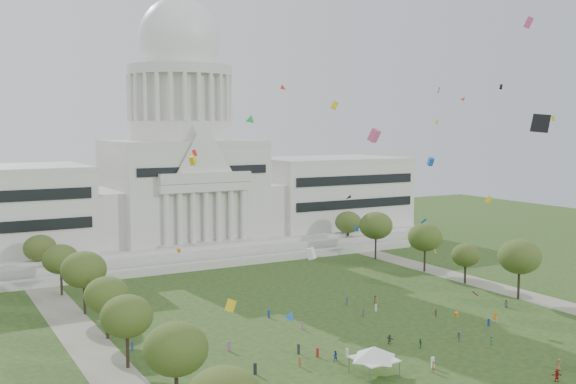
{
  "coord_description": "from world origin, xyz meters",
  "views": [
    {
      "loc": [
        -73.77,
        -87.11,
        38.78
      ],
      "look_at": [
        0.0,
        45.0,
        24.0
      ],
      "focal_mm": 42.0,
      "sensor_mm": 36.0,
      "label": 1
    }
  ],
  "objects": [
    {
      "name": "ground",
      "position": [
        0.0,
        0.0,
        0.0
      ],
      "size": [
        400.0,
        400.0,
        0.0
      ],
      "primitive_type": "plane",
      "color": "#28431A",
      "rests_on": "ground"
    },
    {
      "name": "capitol",
      "position": [
        0.0,
        113.59,
        22.3
      ],
      "size": [
        160.0,
        64.5,
        91.3
      ],
      "color": "beige",
      "rests_on": "ground"
    },
    {
      "name": "path_left",
      "position": [
        -48.0,
        30.0,
        0.02
      ],
      "size": [
        8.0,
        160.0,
        0.04
      ],
      "primitive_type": "cube",
      "color": "gray",
      "rests_on": "ground"
    },
    {
      "name": "path_right",
      "position": [
        48.0,
        30.0,
        0.02
      ],
      "size": [
        8.0,
        160.0,
        0.04
      ],
      "primitive_type": "cube",
      "color": "gray",
      "rests_on": "ground"
    },
    {
      "name": "row_tree_l_1",
      "position": [
        -44.07,
        -2.96,
        8.95
      ],
      "size": [
        8.86,
        8.86,
        12.59
      ],
      "color": "black",
      "rests_on": "ground"
    },
    {
      "name": "row_tree_l_2",
      "position": [
        -45.04,
        17.3,
        8.51
      ],
      "size": [
        8.42,
        8.42,
        11.97
      ],
      "color": "black",
      "rests_on": "ground"
    },
    {
      "name": "row_tree_r_2",
      "position": [
        44.17,
        17.44,
        9.66
      ],
      "size": [
        9.55,
        9.55,
        13.58
      ],
      "color": "black",
      "rests_on": "ground"
    },
    {
      "name": "row_tree_l_3",
      "position": [
        -44.09,
        33.92,
        8.21
      ],
      "size": [
        8.12,
        8.12,
        11.55
      ],
      "color": "black",
      "rests_on": "ground"
    },
    {
      "name": "row_tree_r_3",
      "position": [
        44.4,
        34.48,
        7.08
      ],
      "size": [
        7.01,
        7.01,
        9.98
      ],
      "color": "black",
      "rests_on": "ground"
    },
    {
      "name": "row_tree_l_4",
      "position": [
        -44.08,
        52.42,
        9.39
      ],
      "size": [
        9.29,
        9.29,
        13.21
      ],
      "color": "black",
      "rests_on": "ground"
    },
    {
      "name": "row_tree_r_4",
      "position": [
        44.76,
        50.04,
        9.29
      ],
      "size": [
        9.19,
        9.19,
        13.06
      ],
      "color": "black",
      "rests_on": "ground"
    },
    {
      "name": "row_tree_l_5",
      "position": [
        -45.22,
        71.01,
        8.42
      ],
      "size": [
        8.33,
        8.33,
        11.85
      ],
      "color": "black",
      "rests_on": "ground"
    },
    {
      "name": "row_tree_r_5",
      "position": [
        43.49,
        70.19,
        9.93
      ],
      "size": [
        9.82,
        9.82,
        13.96
      ],
      "color": "black",
      "rests_on": "ground"
    },
    {
      "name": "row_tree_l_6",
      "position": [
        -46.87,
        89.14,
        8.27
      ],
      "size": [
        8.19,
        8.19,
        11.64
      ],
      "color": "black",
      "rests_on": "ground"
    },
    {
      "name": "row_tree_r_6",
      "position": [
        45.96,
        88.13,
        8.51
      ],
      "size": [
        8.42,
        8.42,
        11.97
      ],
      "color": "black",
      "rests_on": "ground"
    },
    {
      "name": "event_tent",
      "position": [
        -12.28,
        -4.59,
        3.65
      ],
      "size": [
        8.66,
        8.66,
        4.71
      ],
      "color": "#4C4C4C",
      "rests_on": "ground"
    },
    {
      "name": "person_0",
      "position": [
        36.29,
        13.7,
        0.83
      ],
      "size": [
        0.95,
        0.93,
        1.66
      ],
      "primitive_type": "imported",
      "rotation": [
        0.0,
        0.0,
        5.55
      ],
      "color": "#4C4C51",
      "rests_on": "ground"
    },
    {
      "name": "person_2",
      "position": [
        25.65,
        6.46,
        1.0
      ],
      "size": [
        1.07,
        0.77,
        2.01
      ],
      "primitive_type": "imported",
      "rotation": [
        0.0,
        0.0,
        0.18
      ],
      "color": "silver",
      "rests_on": "ground"
    },
    {
      "name": "person_3",
      "position": [
        11.08,
        1.35,
        0.94
      ],
      "size": [
        1.15,
        1.37,
        1.88
      ],
      "primitive_type": "imported",
      "rotation": [
        0.0,
        0.0,
        5.23
      ],
      "color": "#4C4C51",
      "rests_on": "ground"
    },
    {
      "name": "person_4",
      "position": [
        2.57,
        1.86,
        0.84
      ],
      "size": [
        0.75,
        1.09,
        1.68
      ],
      "primitive_type": "imported",
      "rotation": [
        0.0,
        0.0,
        4.48
      ],
      "color": "#33723F",
      "rests_on": "ground"
    },
    {
      "name": "person_5",
      "position": [
        -0.78,
        6.3,
        0.86
      ],
      "size": [
        1.13,
        1.72,
        1.72
      ],
      "primitive_type": "imported",
      "rotation": [
        0.0,
        0.0,
        1.91
      ],
      "color": "#4C4C51",
      "rests_on": "ground"
    },
    {
      "name": "person_6",
      "position": [
        14.79,
        -17.25,
        0.94
      ],
      "size": [
        0.82,
        1.04,
        1.87
      ],
      "primitive_type": "imported",
      "rotation": [
        0.0,
        0.0,
        1.84
      ],
      "color": "olive",
      "rests_on": "ground"
    },
    {
      "name": "person_7",
      "position": [
        -3.6,
        -8.41,
        0.96
      ],
      "size": [
        0.87,
        0.85,
        1.93
      ],
      "primitive_type": "imported",
      "rotation": [
        0.0,
        0.0,
        3.86
      ],
      "color": "olive",
      "rests_on": "ground"
    },
    {
      "name": "person_8",
      "position": [
        -14.22,
        3.55,
        0.92
      ],
      "size": [
        1.03,
        0.82,
        1.85
      ],
      "primitive_type": "imported",
      "rotation": [
        0.0,
        0.0,
        2.81
      ],
      "color": "navy",
      "rests_on": "ground"
    },
    {
      "name": "person_9",
      "position": [
        14.83,
        -2.89,
        0.85
      ],
      "size": [
        1.0,
        1.24,
        1.71
      ],
      "primitive_type": "imported",
      "rotation": [
        0.0,
        0.0,
        1.11
      ],
      "color": "#33723F",
      "rests_on": "ground"
    },
    {
      "name": "person_10",
      "position": [
        18.26,
        15.58,
        0.79
      ],
      "size": [
        0.54,
        0.94,
        1.58
      ],
      "primitive_type": "imported",
      "rotation": [
        0.0,
        0.0,
        1.53
      ],
      "color": "olive",
      "rests_on": "ground"
    },
    {
      "name": "person_11",
      "position": [
        10.38,
        -20.46,
        0.94
      ],
      "size": [
        1.87,
        1.41,
        1.89
      ],
      "primitive_type": "imported",
      "rotation": [
        0.0,
        0.0,
        2.67
      ],
      "color": "#B21E1E",
      "rests_on": "ground"
    },
    {
      "name": "distant_crowd",
      "position": [
        -13.61,
        14.48,
        0.85
      ],
      "size": [
        65.03,
        39.18,
        1.92
      ],
      "color": "#994C8C",
      "rests_on": "ground"
    },
    {
      "name": "kite_swarm",
      "position": [
        1.99,
        10.11,
        30.97
      ],
      "size": [
        83.89,
        109.38,
        66.08
      ],
      "color": "yellow",
      "rests_on": "ground"
    }
  ]
}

